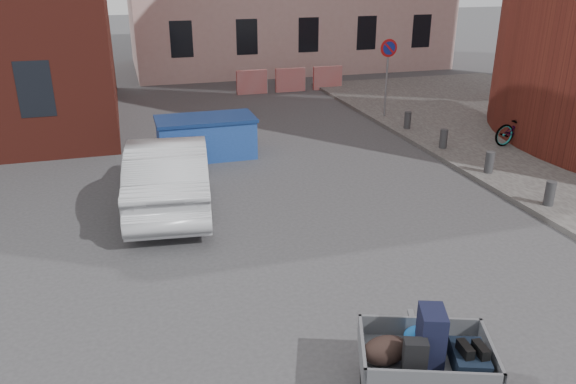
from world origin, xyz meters
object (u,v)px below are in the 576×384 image
object	(u,v)px
silver_car	(169,172)
bicycle	(521,127)
dumpster	(206,137)
trailer	(425,354)

from	to	relation	value
silver_car	bicycle	distance (m)	10.49
bicycle	dumpster	bearing A→B (deg)	71.91
trailer	silver_car	bearing A→B (deg)	128.85
trailer	dumpster	xyz separation A→B (m)	(-1.10, 10.28, -0.03)
dumpster	silver_car	bearing A→B (deg)	-112.47
silver_car	trailer	bearing A→B (deg)	115.25
dumpster	bicycle	size ratio (longest dim) A/B	1.42
trailer	bicycle	xyz separation A→B (m)	(7.97, 8.51, 0.02)
trailer	bicycle	distance (m)	11.66
trailer	dumpster	bearing A→B (deg)	116.10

